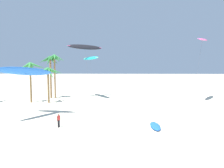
# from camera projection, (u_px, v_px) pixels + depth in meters

# --- Properties ---
(palm_tree_1) EXTENTS (5.05, 4.50, 7.70)m
(palm_tree_1) POSITION_uv_depth(u_px,v_px,m) (30.00, 70.00, 41.77)
(palm_tree_1) COLOR brown
(palm_tree_1) RESTS_ON ground
(palm_tree_2) EXTENTS (5.42, 5.49, 6.75)m
(palm_tree_2) POSITION_uv_depth(u_px,v_px,m) (48.00, 73.00, 41.52)
(palm_tree_2) COLOR brown
(palm_tree_2) RESTS_ON ground
(palm_tree_3) EXTENTS (4.32, 4.22, 9.36)m
(palm_tree_3) POSITION_uv_depth(u_px,v_px,m) (54.00, 62.00, 46.83)
(palm_tree_3) COLOR olive
(palm_tree_3) RESTS_ON ground
(palm_tree_4) EXTENTS (4.82, 4.50, 9.05)m
(palm_tree_4) POSITION_uv_depth(u_px,v_px,m) (50.00, 64.00, 47.02)
(palm_tree_4) COLOR olive
(palm_tree_4) RESTS_ON ground
(flying_kite_1) EXTENTS (5.79, 7.60, 7.45)m
(flying_kite_1) POSITION_uv_depth(u_px,v_px,m) (26.00, 71.00, 29.48)
(flying_kite_1) COLOR blue
(flying_kite_1) RESTS_ON ground
(flying_kite_3) EXTENTS (5.70, 8.04, 12.73)m
(flying_kite_3) POSITION_uv_depth(u_px,v_px,m) (202.00, 39.00, 43.46)
(flying_kite_3) COLOR #EA5193
(flying_kite_3) RESTS_ON ground
(flying_kite_4) EXTENTS (5.15, 13.64, 9.09)m
(flying_kite_4) POSITION_uv_depth(u_px,v_px,m) (91.00, 58.00, 47.49)
(flying_kite_4) COLOR #19B2B7
(flying_kite_4) RESTS_ON ground
(flying_kite_5) EXTENTS (7.41, 7.55, 11.80)m
(flying_kite_5) POSITION_uv_depth(u_px,v_px,m) (85.00, 47.00, 47.94)
(flying_kite_5) COLOR black
(flying_kite_5) RESTS_ON ground
(grounded_kite_1) EXTENTS (1.14, 3.53, 0.34)m
(grounded_kite_1) POSITION_uv_depth(u_px,v_px,m) (155.00, 126.00, 25.89)
(grounded_kite_1) COLOR blue
(grounded_kite_1) RESTS_ON ground
(person_foreground_walker) EXTENTS (0.35, 0.42, 1.65)m
(person_foreground_walker) POSITION_uv_depth(u_px,v_px,m) (59.00, 120.00, 25.82)
(person_foreground_walker) COLOR black
(person_foreground_walker) RESTS_ON ground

